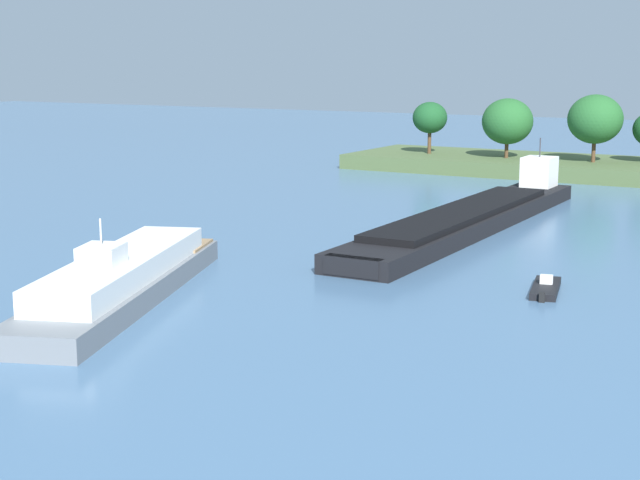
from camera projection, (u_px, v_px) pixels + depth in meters
The scene contains 3 objects.
white_riverboat at pixel (123, 279), 53.18m from camera, with size 12.46×23.28×5.03m.
cargo_barge at pixel (474, 215), 76.16m from camera, with size 5.53×40.55×5.88m.
small_motorboat at pixel (546, 288), 55.13m from camera, with size 2.49×5.25×0.89m.
Camera 1 is at (37.38, -16.92, 13.14)m, focal length 54.05 mm.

